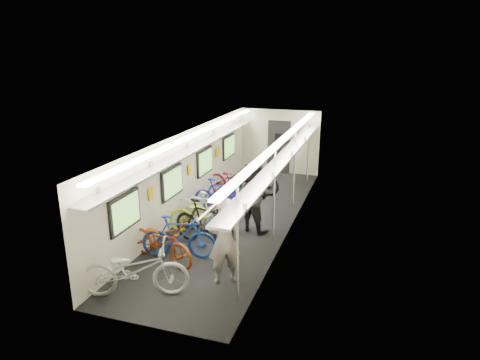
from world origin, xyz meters
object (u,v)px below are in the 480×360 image
Objects in this scene: bicycle_0 at (135,270)px; backpack at (225,221)px; passenger_near at (224,241)px; passenger_mid at (254,197)px; bicycle_1 at (179,237)px.

backpack is at bearing -71.84° from bicycle_0.
passenger_near reaches higher than backpack.
bicycle_0 is 3.90m from passenger_mid.
passenger_near is 2.67m from passenger_mid.
backpack is (-0.03, 0.15, 0.37)m from passenger_near.
bicycle_1 is (0.12, 1.66, -0.03)m from bicycle_0.
bicycle_0 is 1.66m from bicycle_1.
passenger_mid reaches higher than passenger_near.
passenger_mid is 4.84× the size of backpack.
passenger_mid reaches higher than bicycle_1.
passenger_mid is (1.28, 3.66, 0.38)m from bicycle_0.
backpack is at bearing -113.42° from passenger_near.
bicycle_0 is 5.44× the size of backpack.
backpack is (0.14, -2.52, 0.36)m from passenger_mid.
passenger_near is at bearing 112.27° from passenger_mid.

